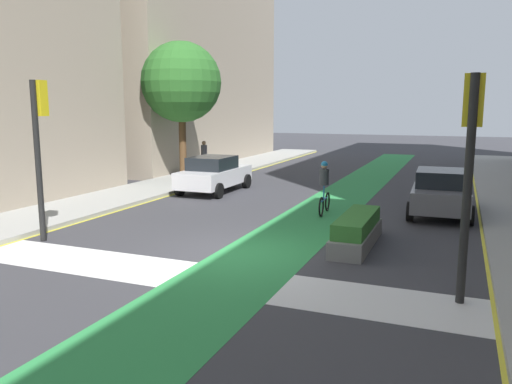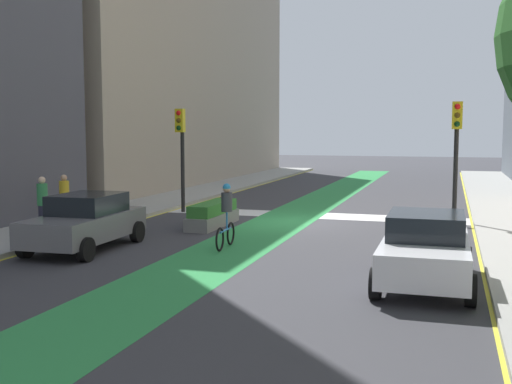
{
  "view_description": "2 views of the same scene",
  "coord_description": "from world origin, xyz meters",
  "px_view_note": "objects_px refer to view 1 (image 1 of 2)",
  "views": [
    {
      "loc": [
        5.2,
        -11.27,
        3.62
      ],
      "look_at": [
        -0.59,
        3.04,
        1.05
      ],
      "focal_mm": 35.34,
      "sensor_mm": 36.0,
      "label": 1
    },
    {
      "loc": [
        -5.14,
        22.17,
        3.38
      ],
      "look_at": [
        1.09,
        2.15,
        1.3
      ],
      "focal_mm": 43.81,
      "sensor_mm": 36.0,
      "label": 2
    }
  ],
  "objects_px": {
    "pedestrian_sidewalk_left_a": "(204,156)",
    "cyclist_in_lane": "(324,187)",
    "traffic_signal_near_right": "(470,144)",
    "car_grey_right_far": "(441,192)",
    "car_white_left_far": "(214,174)",
    "street_tree_near": "(181,82)",
    "traffic_signal_near_left": "(39,130)",
    "median_planter": "(357,231)"
  },
  "relations": [
    {
      "from": "car_white_left_far",
      "to": "traffic_signal_near_left",
      "type": "bearing_deg",
      "value": -94.11
    },
    {
      "from": "traffic_signal_near_right",
      "to": "street_tree_near",
      "type": "height_order",
      "value": "street_tree_near"
    },
    {
      "from": "car_white_left_far",
      "to": "median_planter",
      "type": "bearing_deg",
      "value": -40.8
    },
    {
      "from": "car_white_left_far",
      "to": "median_planter",
      "type": "xyz_separation_m",
      "value": [
        7.48,
        -6.46,
        -0.4
      ]
    },
    {
      "from": "street_tree_near",
      "to": "median_planter",
      "type": "height_order",
      "value": "street_tree_near"
    },
    {
      "from": "traffic_signal_near_left",
      "to": "cyclist_in_lane",
      "type": "xyz_separation_m",
      "value": [
        6.31,
        6.26,
        -2.09
      ]
    },
    {
      "from": "pedestrian_sidewalk_left_a",
      "to": "car_grey_right_far",
      "type": "bearing_deg",
      "value": -27.4
    },
    {
      "from": "traffic_signal_near_right",
      "to": "traffic_signal_near_left",
      "type": "height_order",
      "value": "traffic_signal_near_left"
    },
    {
      "from": "pedestrian_sidewalk_left_a",
      "to": "cyclist_in_lane",
      "type": "bearing_deg",
      "value": -41.97
    },
    {
      "from": "traffic_signal_near_left",
      "to": "car_white_left_far",
      "type": "height_order",
      "value": "traffic_signal_near_left"
    },
    {
      "from": "car_white_left_far",
      "to": "car_grey_right_far",
      "type": "bearing_deg",
      "value": -8.35
    },
    {
      "from": "car_white_left_far",
      "to": "cyclist_in_lane",
      "type": "bearing_deg",
      "value": -26.53
    },
    {
      "from": "cyclist_in_lane",
      "to": "street_tree_near",
      "type": "distance_m",
      "value": 11.01
    },
    {
      "from": "cyclist_in_lane",
      "to": "pedestrian_sidewalk_left_a",
      "type": "relative_size",
      "value": 1.09
    },
    {
      "from": "median_planter",
      "to": "street_tree_near",
      "type": "bearing_deg",
      "value": 139.27
    },
    {
      "from": "car_grey_right_far",
      "to": "cyclist_in_lane",
      "type": "height_order",
      "value": "cyclist_in_lane"
    },
    {
      "from": "traffic_signal_near_left",
      "to": "car_grey_right_far",
      "type": "height_order",
      "value": "traffic_signal_near_left"
    },
    {
      "from": "traffic_signal_near_left",
      "to": "median_planter",
      "type": "bearing_deg",
      "value": 17.83
    },
    {
      "from": "street_tree_near",
      "to": "car_grey_right_far",
      "type": "bearing_deg",
      "value": -17.83
    },
    {
      "from": "car_white_left_far",
      "to": "street_tree_near",
      "type": "height_order",
      "value": "street_tree_near"
    },
    {
      "from": "street_tree_near",
      "to": "median_planter",
      "type": "xyz_separation_m",
      "value": [
        10.55,
        -9.09,
        -4.48
      ]
    },
    {
      "from": "car_white_left_far",
      "to": "pedestrian_sidewalk_left_a",
      "type": "bearing_deg",
      "value": 121.91
    },
    {
      "from": "traffic_signal_near_left",
      "to": "car_white_left_far",
      "type": "xyz_separation_m",
      "value": [
        0.65,
        9.08,
        -2.26
      ]
    },
    {
      "from": "traffic_signal_near_left",
      "to": "cyclist_in_lane",
      "type": "bearing_deg",
      "value": 44.77
    },
    {
      "from": "car_grey_right_far",
      "to": "cyclist_in_lane",
      "type": "relative_size",
      "value": 2.29
    },
    {
      "from": "car_grey_right_far",
      "to": "street_tree_near",
      "type": "distance_m",
      "value": 13.7
    },
    {
      "from": "cyclist_in_lane",
      "to": "street_tree_near",
      "type": "relative_size",
      "value": 0.28
    },
    {
      "from": "car_white_left_far",
      "to": "car_grey_right_far",
      "type": "xyz_separation_m",
      "value": [
        9.38,
        -1.38,
        0.0
      ]
    },
    {
      "from": "traffic_signal_near_right",
      "to": "cyclist_in_lane",
      "type": "relative_size",
      "value": 2.29
    },
    {
      "from": "cyclist_in_lane",
      "to": "median_planter",
      "type": "distance_m",
      "value": 4.11
    },
    {
      "from": "traffic_signal_near_right",
      "to": "street_tree_near",
      "type": "bearing_deg",
      "value": 137.09
    },
    {
      "from": "traffic_signal_near_left",
      "to": "street_tree_near",
      "type": "bearing_deg",
      "value": 101.67
    },
    {
      "from": "car_white_left_far",
      "to": "car_grey_right_far",
      "type": "relative_size",
      "value": 0.99
    },
    {
      "from": "median_planter",
      "to": "pedestrian_sidewalk_left_a",
      "type": "bearing_deg",
      "value": 132.64
    },
    {
      "from": "car_white_left_far",
      "to": "car_grey_right_far",
      "type": "height_order",
      "value": "same"
    },
    {
      "from": "car_white_left_far",
      "to": "pedestrian_sidewalk_left_a",
      "type": "relative_size",
      "value": 2.47
    },
    {
      "from": "car_white_left_far",
      "to": "pedestrian_sidewalk_left_a",
      "type": "distance_m",
      "value": 6.06
    },
    {
      "from": "traffic_signal_near_left",
      "to": "car_grey_right_far",
      "type": "xyz_separation_m",
      "value": [
        10.03,
        7.7,
        -2.26
      ]
    },
    {
      "from": "traffic_signal_near_right",
      "to": "car_white_left_far",
      "type": "xyz_separation_m",
      "value": [
        -10.06,
        9.58,
        -2.17
      ]
    },
    {
      "from": "traffic_signal_near_right",
      "to": "car_grey_right_far",
      "type": "height_order",
      "value": "traffic_signal_near_right"
    },
    {
      "from": "pedestrian_sidewalk_left_a",
      "to": "median_planter",
      "type": "xyz_separation_m",
      "value": [
        10.69,
        -11.61,
        -0.62
      ]
    },
    {
      "from": "car_grey_right_far",
      "to": "pedestrian_sidewalk_left_a",
      "type": "xyz_separation_m",
      "value": [
        -12.58,
        6.52,
        0.22
      ]
    }
  ]
}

